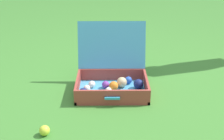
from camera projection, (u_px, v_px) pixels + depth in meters
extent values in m
plane|color=#3D7A2D|center=(124.00, 96.00, 2.32)|extent=(16.00, 16.00, 0.00)
cube|color=#4799C6|center=(112.00, 91.00, 2.36)|extent=(0.55, 0.39, 0.03)
cube|color=#9E3D33|center=(78.00, 86.00, 2.34)|extent=(0.02, 0.39, 0.12)
cube|color=#9E3D33|center=(146.00, 86.00, 2.34)|extent=(0.02, 0.39, 0.12)
cube|color=#9E3D33|center=(112.00, 98.00, 2.17)|extent=(0.52, 0.02, 0.12)
cube|color=#9E3D33|center=(112.00, 76.00, 2.51)|extent=(0.52, 0.02, 0.12)
cube|color=#4799C6|center=(112.00, 45.00, 2.47)|extent=(0.55, 0.13, 0.38)
cube|color=teal|center=(112.00, 98.00, 2.15)|extent=(0.11, 0.02, 0.02)
sphere|color=white|center=(108.00, 91.00, 2.29)|extent=(0.05, 0.05, 0.05)
sphere|color=orange|center=(114.00, 86.00, 2.34)|extent=(0.07, 0.07, 0.07)
sphere|color=red|center=(130.00, 93.00, 2.24)|extent=(0.06, 0.06, 0.06)
sphere|color=navy|center=(83.00, 92.00, 2.26)|extent=(0.06, 0.06, 0.06)
sphere|color=purple|center=(106.00, 85.00, 2.37)|extent=(0.06, 0.06, 0.06)
sphere|color=#D1B784|center=(122.00, 82.00, 2.39)|extent=(0.08, 0.08, 0.08)
sphere|color=yellow|center=(92.00, 95.00, 2.23)|extent=(0.05, 0.05, 0.05)
sphere|color=white|center=(92.00, 84.00, 2.38)|extent=(0.06, 0.06, 0.06)
sphere|color=navy|center=(138.00, 84.00, 2.36)|extent=(0.08, 0.08, 0.08)
sphere|color=blue|center=(128.00, 80.00, 2.45)|extent=(0.06, 0.06, 0.06)
sphere|color=white|center=(87.00, 88.00, 2.32)|extent=(0.05, 0.05, 0.05)
sphere|color=blue|center=(118.00, 94.00, 2.24)|extent=(0.06, 0.06, 0.06)
sphere|color=#CCDB38|center=(45.00, 130.00, 1.86)|extent=(0.07, 0.07, 0.07)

